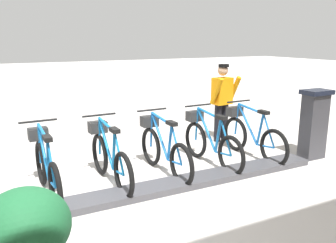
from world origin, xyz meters
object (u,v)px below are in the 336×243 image
object	(u,v)px
bike_docked_2	(163,148)
payment_kiosk	(314,123)
bike_docked_1	(210,141)
worker_near_rack	(222,100)
bike_docked_0	(251,135)
bike_docked_3	(109,156)
bike_docked_4	(46,166)
planter_bush	(27,237)

from	to	relation	value
bike_docked_2	payment_kiosk	bearing A→B (deg)	-101.51
bike_docked_1	worker_near_rack	bearing A→B (deg)	-43.25
bike_docked_0	worker_near_rack	world-z (taller)	worker_near_rack
bike_docked_3	bike_docked_4	distance (m)	0.92
bike_docked_0	bike_docked_2	xyz separation A→B (m)	(0.00, 1.84, 0.00)
worker_near_rack	bike_docked_2	bearing A→B (deg)	119.30
bike_docked_1	bike_docked_4	xyz separation A→B (m)	(0.00, 2.75, 0.00)
bike_docked_3	payment_kiosk	bearing A→B (deg)	-98.72
bike_docked_4	planter_bush	xyz separation A→B (m)	(-2.03, 0.46, 0.11)
planter_bush	payment_kiosk	bearing A→B (deg)	-74.00
payment_kiosk	bike_docked_4	size ratio (longest dim) A/B	0.74
bike_docked_2	bike_docked_3	xyz separation A→B (m)	(0.00, 0.92, 0.00)
planter_bush	bike_docked_2	bearing A→B (deg)	-48.42
bike_docked_4	worker_near_rack	bearing A→B (deg)	-73.90
bike_docked_1	bike_docked_2	size ratio (longest dim) A/B	1.00
bike_docked_0	bike_docked_4	world-z (taller)	same
bike_docked_4	planter_bush	size ratio (longest dim) A/B	1.77
bike_docked_0	bike_docked_4	xyz separation A→B (m)	(0.00, 3.67, 0.00)
bike_docked_0	bike_docked_4	size ratio (longest dim) A/B	1.00
payment_kiosk	bike_docked_1	distance (m)	1.99
planter_bush	bike_docked_1	bearing A→B (deg)	-57.64
worker_near_rack	planter_bush	size ratio (longest dim) A/B	1.71
bike_docked_4	planter_bush	distance (m)	2.09
bike_docked_2	planter_bush	bearing A→B (deg)	131.58
bike_docked_2	planter_bush	size ratio (longest dim) A/B	1.77
payment_kiosk	bike_docked_4	world-z (taller)	payment_kiosk
bike_docked_1	worker_near_rack	xyz separation A→B (m)	(1.09, -1.03, 0.48)
payment_kiosk	bike_docked_3	xyz separation A→B (m)	(0.57, 3.73, -0.24)
payment_kiosk	worker_near_rack	xyz separation A→B (m)	(1.66, 0.86, 0.24)
payment_kiosk	bike_docked_0	distance (m)	1.15
payment_kiosk	bike_docked_4	distance (m)	4.68
payment_kiosk	bike_docked_2	size ratio (longest dim) A/B	0.74
bike_docked_0	bike_docked_4	distance (m)	3.67
bike_docked_1	bike_docked_2	distance (m)	0.92
bike_docked_3	bike_docked_0	bearing A→B (deg)	-90.00
bike_docked_0	bike_docked_1	world-z (taller)	same
payment_kiosk	bike_docked_0	xyz separation A→B (m)	(0.57, 0.97, -0.24)
payment_kiosk	bike_docked_3	bearing A→B (deg)	81.28
payment_kiosk	bike_docked_3	size ratio (longest dim) A/B	0.74
worker_near_rack	bike_docked_3	bearing A→B (deg)	110.87
bike_docked_2	planter_bush	distance (m)	3.07
bike_docked_1	worker_near_rack	size ratio (longest dim) A/B	1.04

